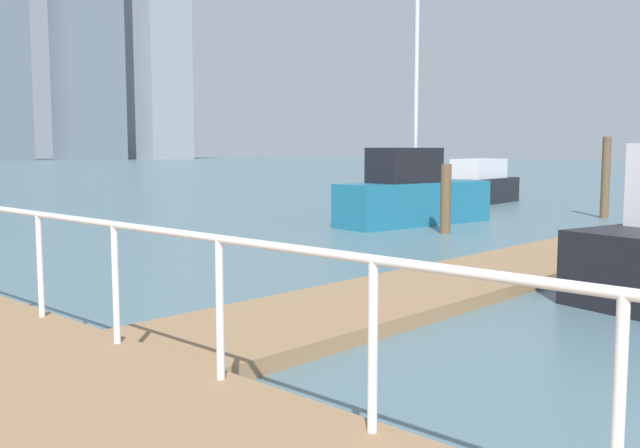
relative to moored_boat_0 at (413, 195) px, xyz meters
The scene contains 6 objects.
floating_dock 8.33m from the moored_boat_0, 134.34° to the right, with size 15.19×2.00×0.18m, color #93704C.
boardwalk_railing 14.77m from the moored_boat_0, 152.00° to the right, with size 0.06×24.55×1.08m.
dock_piling_2 2.21m from the moored_boat_0, 122.36° to the right, with size 0.27×0.27×1.75m, color brown.
dock_piling_4 6.47m from the moored_boat_0, 29.88° to the right, with size 0.26×0.26×2.50m, color brown.
moored_boat_0 is the anchor object (origin of this frame).
moored_boat_3 7.81m from the moored_boat_0, 20.12° to the left, with size 6.99×2.14×1.75m.
Camera 1 is at (-6.35, 2.58, 2.09)m, focal length 39.62 mm.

